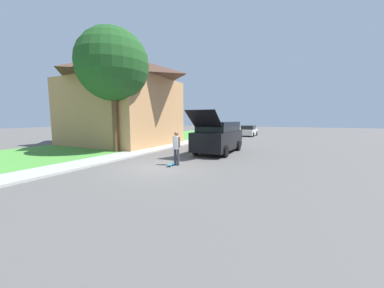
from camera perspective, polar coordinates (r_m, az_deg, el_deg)
The scene contains 9 objects.
ground_plane at distance 10.60m, azimuth -9.37°, elevation -5.88°, with size 120.00×120.00×0.00m, color #54514F.
lawn at distance 20.24m, azimuth -18.02°, elevation -0.06°, with size 10.00×80.00×0.08m.
sidewalk at distance 17.48m, azimuth -7.60°, elevation -0.77°, with size 1.80×80.00×0.10m.
house at distance 20.63m, azimuth -18.38°, elevation 11.55°, with size 9.44×8.29×7.87m.
lawn_tree_near at distance 15.81m, azimuth -20.38°, elevation 19.14°, with size 4.69×4.69×8.10m.
suv_parked at distance 14.67m, azimuth 7.13°, elevation 2.03°, with size 2.20×5.79×2.79m.
car_down_street at distance 30.39m, azimuth 14.82°, elevation 3.38°, with size 1.93×4.19×1.44m.
skateboarder at distance 10.58m, azimuth -4.15°, elevation -0.67°, with size 0.41×0.22×1.69m.
skateboard at distance 10.59m, azimuth -5.32°, elevation -5.37°, with size 0.22×0.77×0.10m.
Camera 1 is at (6.03, -8.41, 2.27)m, focal length 20.00 mm.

